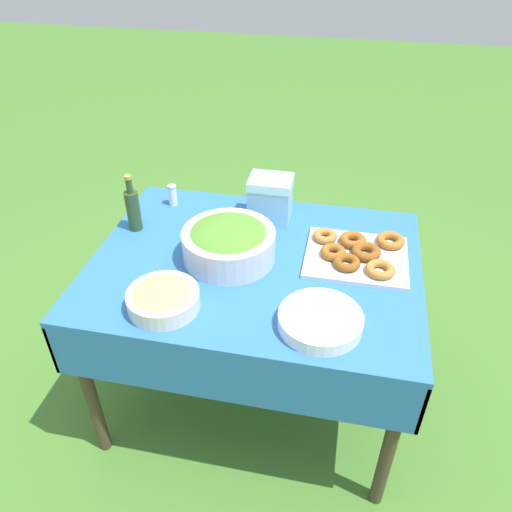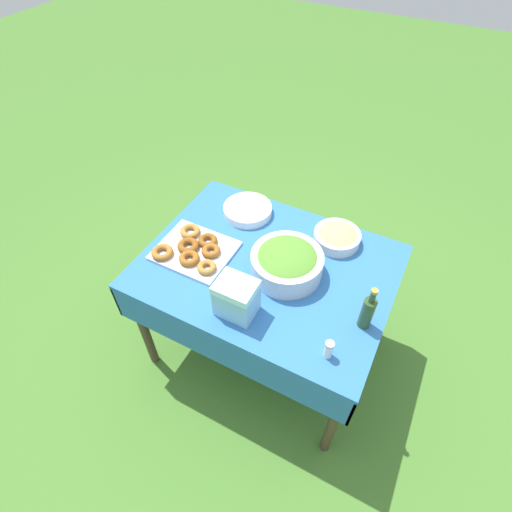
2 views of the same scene
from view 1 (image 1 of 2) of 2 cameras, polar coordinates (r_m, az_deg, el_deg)
name	(u,v)px [view 1 (image 1 of 2)]	position (r m, az deg, el deg)	size (l,w,h in m)	color
ground_plane	(255,390)	(2.44, -0.08, -15.04)	(14.00, 14.00, 0.00)	#477A2D
picnic_table	(255,281)	(1.96, -0.10, -2.92)	(1.24, 0.95, 0.76)	#2D6BB2
salad_bowl	(228,243)	(1.87, -3.17, 1.53)	(0.35, 0.35, 0.14)	silver
pasta_bowl	(163,298)	(1.70, -10.56, -4.73)	(0.25, 0.25, 0.08)	silver
donut_platter	(357,253)	(1.94, 11.52, 0.32)	(0.39, 0.34, 0.05)	silver
plate_stack	(320,321)	(1.63, 7.35, -7.33)	(0.27, 0.27, 0.05)	white
olive_oil_bottle	(133,209)	(2.09, -13.87, 5.28)	(0.06, 0.06, 0.24)	#2D4723
cooler_box	(271,199)	(2.10, 1.75, 6.58)	(0.18, 0.14, 0.19)	#8CC6E5
salt_shaker	(173,195)	(2.26, -9.51, 6.89)	(0.04, 0.04, 0.10)	white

